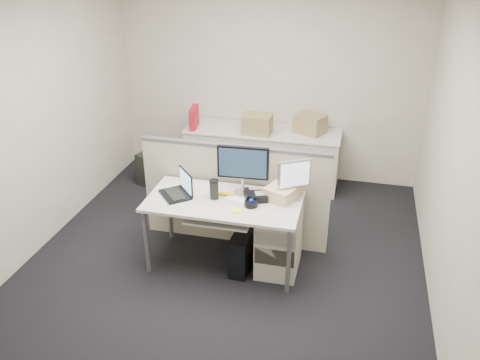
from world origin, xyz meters
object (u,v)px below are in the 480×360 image
(desk, at_px, (224,206))
(monitor_main, at_px, (243,171))
(laptop, at_px, (175,185))
(desk_phone, at_px, (256,197))

(desk, bearing_deg, monitor_main, 50.19)
(laptop, bearing_deg, desk, 51.69)
(desk, xyz_separation_m, laptop, (-0.49, -0.02, 0.19))
(desk_phone, bearing_deg, desk, 173.40)
(desk, height_order, laptop, laptop)
(desk, distance_m, desk_phone, 0.33)
(monitor_main, relative_size, laptop, 1.56)
(laptop, bearing_deg, desk_phone, 56.57)
(desk_phone, bearing_deg, monitor_main, 124.78)
(monitor_main, height_order, laptop, monitor_main)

